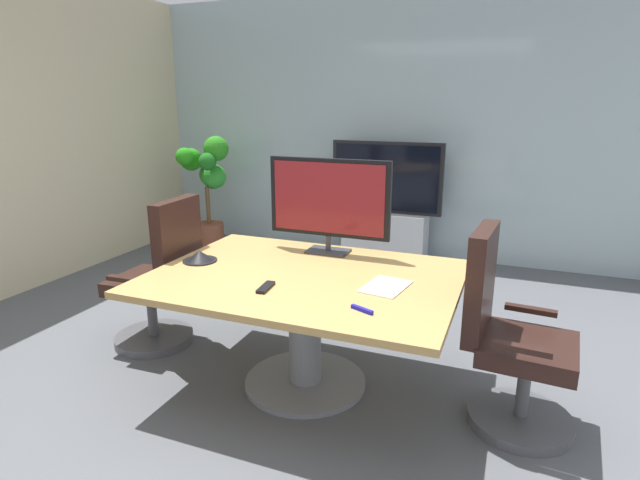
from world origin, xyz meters
name	(u,v)px	position (x,y,z in m)	size (l,w,h in m)	color
ground_plane	(278,391)	(0.00, 0.00, 0.00)	(7.36, 7.36, 0.00)	#515459
wall_back_glass_partition	(403,128)	(0.00, 3.18, 1.43)	(5.99, 0.10, 2.85)	#9EB2B7
conference_table	(305,302)	(0.13, 0.14, 0.55)	(1.80, 1.32, 0.73)	#B2894C
office_chair_left	(161,286)	(-1.04, 0.26, 0.46)	(0.60, 0.58, 1.09)	#4C4C51
office_chair_right	(509,346)	(1.30, 0.20, 0.46)	(0.61, 0.59, 1.09)	#4C4C51
tv_monitor	(329,200)	(0.09, 0.63, 1.09)	(0.84, 0.18, 0.64)	#333338
wall_display_unit	(385,222)	(-0.07, 2.82, 0.44)	(1.20, 0.36, 1.31)	#B7BABC
potted_plant	(207,183)	(-2.17, 2.57, 0.79)	(0.62, 0.56, 1.33)	brown
conference_phone	(200,257)	(-0.61, 0.13, 0.76)	(0.22, 0.22, 0.07)	black
remote_control	(266,287)	(0.02, -0.15, 0.74)	(0.05, 0.17, 0.02)	black
whiteboard_marker	(362,309)	(0.60, -0.25, 0.74)	(0.13, 0.02, 0.02)	#1919A5
paper_notepad	(386,287)	(0.63, 0.11, 0.73)	(0.21, 0.30, 0.01)	white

